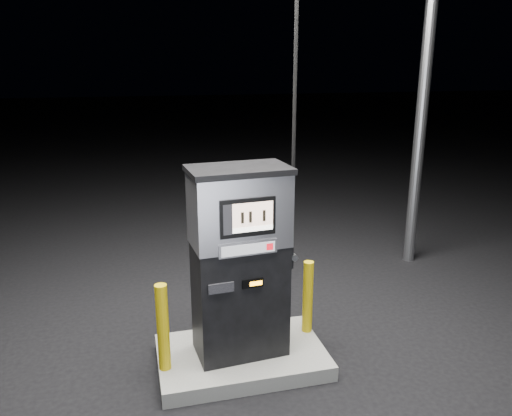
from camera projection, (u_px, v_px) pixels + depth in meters
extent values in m
plane|color=black|center=(242.00, 363.00, 4.88)|extent=(80.00, 80.00, 0.00)
cube|color=slate|center=(242.00, 357.00, 4.86)|extent=(1.60, 1.00, 0.15)
cylinder|color=gray|center=(422.00, 106.00, 6.81)|extent=(0.16, 0.16, 4.50)
cube|color=black|center=(240.00, 298.00, 4.69)|extent=(0.87, 0.55, 1.10)
cube|color=#BBBBC2|center=(239.00, 209.00, 4.44)|extent=(0.89, 0.57, 0.66)
cube|color=black|center=(239.00, 170.00, 4.34)|extent=(0.93, 0.61, 0.05)
cube|color=black|center=(248.00, 217.00, 4.21)|extent=(0.49, 0.07, 0.33)
cube|color=beige|center=(253.00, 215.00, 4.20)|extent=(0.36, 0.03, 0.21)
cube|color=white|center=(253.00, 229.00, 4.24)|extent=(0.36, 0.03, 0.04)
cube|color=#BBBBC2|center=(248.00, 249.00, 4.29)|extent=(0.53, 0.07, 0.12)
cube|color=gray|center=(249.00, 249.00, 4.28)|extent=(0.48, 0.04, 0.09)
cube|color=red|center=(270.00, 247.00, 4.34)|extent=(0.06, 0.01, 0.06)
cube|color=black|center=(253.00, 283.00, 4.40)|extent=(0.19, 0.03, 0.08)
cube|color=orange|center=(256.00, 283.00, 4.40)|extent=(0.11, 0.01, 0.04)
cube|color=black|center=(221.00, 288.00, 4.31)|extent=(0.23, 0.04, 0.09)
cube|color=black|center=(286.00, 255.00, 4.73)|extent=(0.10, 0.17, 0.22)
cylinder|color=gray|center=(291.00, 255.00, 4.75)|extent=(0.08, 0.20, 0.06)
cylinder|color=black|center=(295.00, 98.00, 4.28)|extent=(0.03, 0.03, 2.73)
cylinder|color=gold|center=(163.00, 328.00, 4.44)|extent=(0.14, 0.14, 0.83)
cylinder|color=gold|center=(308.00, 297.00, 5.09)|extent=(0.10, 0.10, 0.77)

